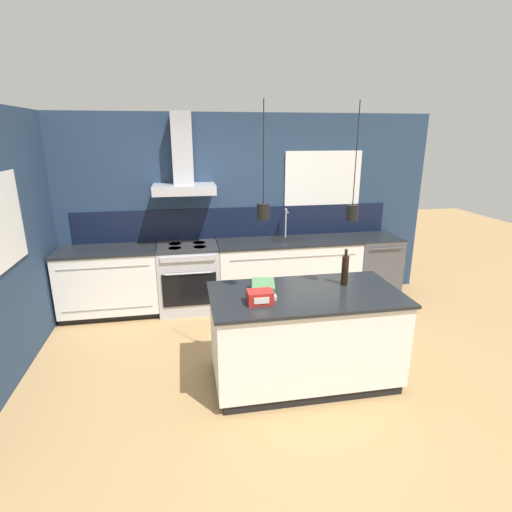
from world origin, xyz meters
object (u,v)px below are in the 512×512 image
Objects in this scene: dishwasher at (373,266)px; book_stack at (263,288)px; bottle_on_island at (345,270)px; oven_range at (189,277)px; red_supply_box at (260,297)px.

dishwasher is 2.78m from book_stack.
dishwasher is 2.52× the size of bottle_on_island.
book_stack is (0.66, -1.83, 0.51)m from oven_range.
bottle_on_island is (1.49, -1.74, 0.61)m from oven_range.
oven_range is 2.37m from bottle_on_island.
book_stack is 1.52× the size of red_supply_box.
book_stack is (-0.83, -0.09, -0.10)m from bottle_on_island.
bottle_on_island is 0.84m from book_stack.
oven_range is at bearing 130.64° from bottle_on_island.
bottle_on_island is at bearing -49.36° from oven_range.
dishwasher is 2.20m from bottle_on_island.
red_supply_box reaches higher than book_stack.
red_supply_box reaches higher than oven_range.
bottle_on_island reaches higher than red_supply_box.
red_supply_box is at bearing -109.62° from book_stack.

